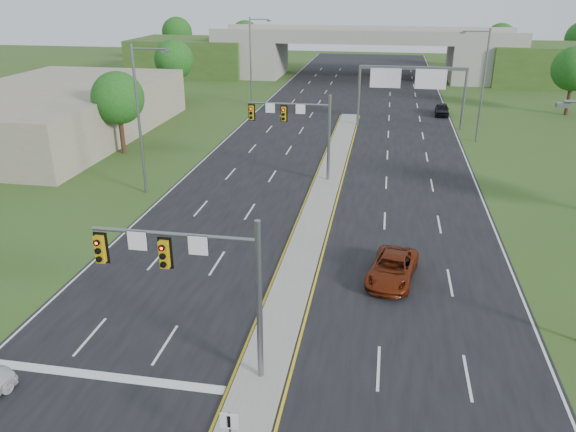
# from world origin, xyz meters

# --- Properties ---
(ground) EXTENTS (240.00, 240.00, 0.00)m
(ground) POSITION_xyz_m (0.00, 0.00, 0.00)
(ground) COLOR #344D1B
(ground) RESTS_ON ground
(road) EXTENTS (24.00, 160.00, 0.02)m
(road) POSITION_xyz_m (0.00, 35.00, 0.01)
(road) COLOR black
(road) RESTS_ON ground
(median) EXTENTS (2.00, 54.00, 0.16)m
(median) POSITION_xyz_m (0.00, 23.00, 0.10)
(median) COLOR gray
(median) RESTS_ON road
(lane_markings) EXTENTS (23.72, 160.00, 0.01)m
(lane_markings) POSITION_xyz_m (-0.60, 28.91, 0.02)
(lane_markings) COLOR gold
(lane_markings) RESTS_ON road
(signal_mast_near) EXTENTS (6.62, 0.60, 7.00)m
(signal_mast_near) POSITION_xyz_m (-2.26, -0.07, 4.73)
(signal_mast_near) COLOR slate
(signal_mast_near) RESTS_ON ground
(signal_mast_far) EXTENTS (6.62, 0.60, 7.00)m
(signal_mast_far) POSITION_xyz_m (-2.26, 24.93, 4.73)
(signal_mast_far) COLOR slate
(signal_mast_far) RESTS_ON ground
(keep_right_sign) EXTENTS (0.60, 0.13, 2.20)m
(keep_right_sign) POSITION_xyz_m (0.00, -4.53, 1.52)
(keep_right_sign) COLOR slate
(keep_right_sign) RESTS_ON ground
(sign_gantry) EXTENTS (11.58, 0.44, 6.67)m
(sign_gantry) POSITION_xyz_m (6.68, 44.92, 5.24)
(sign_gantry) COLOR slate
(sign_gantry) RESTS_ON ground
(overpass) EXTENTS (80.00, 14.00, 8.10)m
(overpass) POSITION_xyz_m (0.00, 80.00, 3.55)
(overpass) COLOR gray
(overpass) RESTS_ON ground
(lightpole_l_mid) EXTENTS (2.85, 0.25, 11.00)m
(lightpole_l_mid) POSITION_xyz_m (-13.30, 20.00, 6.10)
(lightpole_l_mid) COLOR slate
(lightpole_l_mid) RESTS_ON ground
(lightpole_l_far) EXTENTS (2.85, 0.25, 11.00)m
(lightpole_l_far) POSITION_xyz_m (-13.30, 55.00, 6.10)
(lightpole_l_far) COLOR slate
(lightpole_l_far) RESTS_ON ground
(lightpole_r_far) EXTENTS (2.85, 0.25, 11.00)m
(lightpole_r_far) POSITION_xyz_m (13.30, 40.00, 6.10)
(lightpole_r_far) COLOR slate
(lightpole_r_far) RESTS_ON ground
(tree_l_near) EXTENTS (4.80, 4.80, 7.60)m
(tree_l_near) POSITION_xyz_m (-20.00, 30.00, 5.18)
(tree_l_near) COLOR #382316
(tree_l_near) RESTS_ON ground
(tree_l_mid) EXTENTS (5.20, 5.20, 8.12)m
(tree_l_mid) POSITION_xyz_m (-24.00, 55.00, 5.51)
(tree_l_mid) COLOR #382316
(tree_l_mid) RESTS_ON ground
(tree_r_mid) EXTENTS (5.20, 5.20, 8.12)m
(tree_r_mid) POSITION_xyz_m (26.00, 55.00, 5.51)
(tree_r_mid) COLOR #382316
(tree_r_mid) RESTS_ON ground
(tree_back_a) EXTENTS (6.00, 6.00, 8.85)m
(tree_back_a) POSITION_xyz_m (-38.00, 94.00, 5.84)
(tree_back_a) COLOR #382316
(tree_back_a) RESTS_ON ground
(tree_back_b) EXTENTS (5.60, 5.60, 8.32)m
(tree_back_b) POSITION_xyz_m (-24.00, 94.00, 5.51)
(tree_back_b) COLOR #382316
(tree_back_b) RESTS_ON ground
(tree_back_c) EXTENTS (5.60, 5.60, 8.32)m
(tree_back_c) POSITION_xyz_m (24.00, 94.00, 5.51)
(tree_back_c) COLOR #382316
(tree_back_c) RESTS_ON ground
(commercial_building) EXTENTS (18.00, 30.00, 5.00)m
(commercial_building) POSITION_xyz_m (-30.00, 35.00, 2.50)
(commercial_building) COLOR gray
(commercial_building) RESTS_ON ground
(car_far_a) EXTENTS (3.09, 5.25, 1.37)m
(car_far_a) POSITION_xyz_m (5.19, 9.26, 0.71)
(car_far_a) COLOR #621E09
(car_far_a) RESTS_ON road
(car_far_c) EXTENTS (1.83, 4.14, 1.39)m
(car_far_c) POSITION_xyz_m (11.00, 52.11, 0.71)
(car_far_c) COLOR black
(car_far_c) RESTS_ON road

